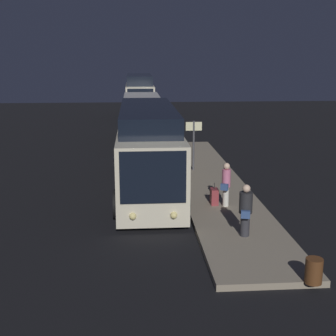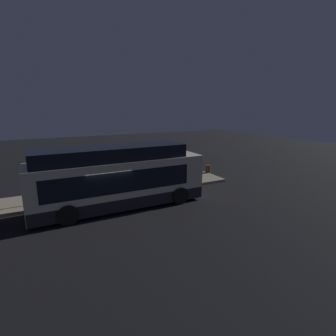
# 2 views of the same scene
# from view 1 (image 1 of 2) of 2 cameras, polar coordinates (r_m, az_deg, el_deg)

# --- Properties ---
(ground) EXTENTS (80.00, 80.00, 0.00)m
(ground) POSITION_cam_1_polar(r_m,az_deg,el_deg) (21.36, -3.01, -2.21)
(ground) COLOR black
(platform) EXTENTS (20.00, 2.94, 0.19)m
(platform) POSITION_cam_1_polar(r_m,az_deg,el_deg) (21.61, 5.15, -1.80)
(platform) COLOR gray
(platform) RESTS_ON ground
(bus_lead) EXTENTS (10.17, 2.77, 3.67)m
(bus_lead) POSITION_cam_1_polar(r_m,az_deg,el_deg) (20.19, -2.45, 1.74)
(bus_lead) COLOR beige
(bus_lead) RESTS_ON ground
(bus_second) EXTENTS (10.46, 2.80, 3.04)m
(bus_second) POSITION_cam_1_polar(r_m,az_deg,el_deg) (32.02, -3.14, 5.83)
(bus_second) COLOR silver
(bus_second) RESTS_ON ground
(bus_third) EXTENTS (10.33, 2.75, 4.08)m
(bus_third) POSITION_cam_1_polar(r_m,az_deg,el_deg) (44.59, -3.49, 8.42)
(bus_third) COLOR beige
(bus_third) RESTS_ON ground
(passenger_boarding) EXTENTS (0.65, 0.50, 1.69)m
(passenger_boarding) POSITION_cam_1_polar(r_m,az_deg,el_deg) (14.95, 9.44, -4.95)
(passenger_boarding) COLOR #2D2D33
(passenger_boarding) RESTS_ON platform
(passenger_waiting) EXTENTS (0.58, 0.48, 1.69)m
(passenger_waiting) POSITION_cam_1_polar(r_m,az_deg,el_deg) (17.80, 7.09, -1.79)
(passenger_waiting) COLOR silver
(passenger_waiting) RESTS_ON platform
(suitcase) EXTENTS (0.46, 0.27, 0.86)m
(suitcase) POSITION_cam_1_polar(r_m,az_deg,el_deg) (18.14, 5.65, -3.48)
(suitcase) COLOR maroon
(suitcase) RESTS_ON platform
(sign_post) EXTENTS (0.10, 0.80, 2.48)m
(sign_post) POSITION_cam_1_polar(r_m,az_deg,el_deg) (23.23, 3.14, 3.56)
(sign_post) COLOR #4C4C51
(sign_post) RESTS_ON platform
(trash_bin) EXTENTS (0.44, 0.44, 0.65)m
(trash_bin) POSITION_cam_1_polar(r_m,az_deg,el_deg) (12.57, 17.34, -11.87)
(trash_bin) COLOR #593319
(trash_bin) RESTS_ON platform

